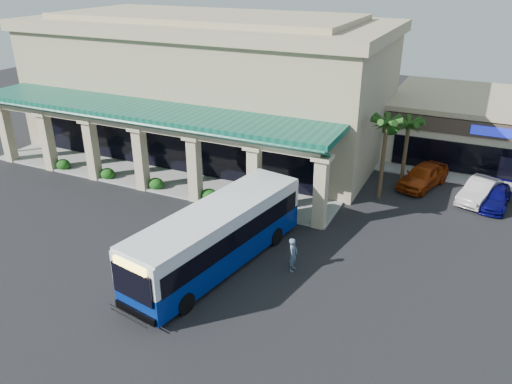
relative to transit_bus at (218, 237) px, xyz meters
The scene contains 12 objects.
ground 3.32m from the transit_bus, 150.89° to the left, with size 110.00×110.00×0.00m, color black.
main_building 20.66m from the transit_bus, 121.07° to the left, with size 30.80×14.80×11.35m, color tan, non-canonical shape.
arcade 13.33m from the transit_bus, 142.01° to the left, with size 30.00×6.20×5.70m, color #0C4A3B, non-canonical shape.
palm_0 13.85m from the transit_bus, 64.01° to the left, with size 2.40×2.40×6.60m, color #17390F, non-canonical shape.
palm_1 16.95m from the transit_bus, 65.42° to the left, with size 2.40×2.40×5.80m, color #17390F, non-canonical shape.
palm_2 26.21m from the transit_bus, 162.50° to the left, with size 2.40×2.40×6.20m, color #17390F, non-canonical shape.
broadleaf_tree 21.00m from the transit_bus, 76.13° to the left, with size 2.60×2.60×4.81m, color #14440F, non-canonical shape.
transit_bus is the anchor object (origin of this frame).
pedestrian 4.12m from the transit_bus, 18.46° to the left, with size 0.70×0.46×1.93m, color slate.
car_silver 17.91m from the transit_bus, 61.66° to the left, with size 2.05×5.09×1.74m, color #9E370D.
car_white 19.39m from the transit_bus, 50.10° to the left, with size 1.66×4.75×1.56m, color silver.
car_red 19.77m from the transit_bus, 47.20° to the left, with size 1.80×4.43×1.29m, color #080759.
Camera 1 is at (14.21, -21.55, 15.14)m, focal length 35.00 mm.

